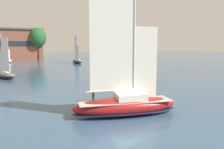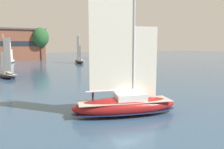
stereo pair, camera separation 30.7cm
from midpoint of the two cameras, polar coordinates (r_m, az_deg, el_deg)
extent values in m
plane|color=#385675|center=(21.48, 3.09, -10.43)|extent=(400.00, 400.00, 0.00)
cylinder|color=#4C3828|center=(112.12, -1.61, 6.28)|extent=(0.67, 0.67, 8.36)
ellipsoid|color=#477F47|center=(112.17, -1.63, 9.71)|extent=(7.52, 7.52, 9.19)
cylinder|color=#4C3828|center=(105.64, -18.67, 5.72)|extent=(0.64, 0.64, 8.00)
ellipsoid|color=#285B2D|center=(105.68, -18.82, 9.20)|extent=(7.20, 7.20, 8.80)
ellipsoid|color=maroon|center=(21.23, 3.10, -8.21)|extent=(10.55, 4.84, 1.73)
ellipsoid|color=#19234C|center=(21.36, 3.09, -9.44)|extent=(10.66, 4.89, 0.21)
cube|color=#BCB7A8|center=(21.09, 3.11, -6.89)|extent=(9.26, 4.15, 0.06)
cube|color=silver|center=(21.15, 4.45, -5.78)|extent=(3.19, 2.53, 0.71)
cylinder|color=silver|center=(20.72, 5.43, 10.67)|extent=(0.20, 0.20, 12.73)
cylinder|color=silver|center=(20.48, -0.83, -4.30)|extent=(4.52, 1.09, 0.17)
cube|color=silver|center=(20.11, -0.34, 10.44)|extent=(4.14, 0.88, 10.44)
cube|color=silver|center=(21.19, 8.46, 2.80)|extent=(2.20, 0.47, 7.00)
cylinder|color=#232838|center=(20.65, -5.34, -5.92)|extent=(0.24, 0.24, 0.85)
cylinder|color=#1E4CA5|center=(20.49, -5.36, -3.88)|extent=(0.40, 0.40, 0.65)
sphere|color=tan|center=(20.41, -5.38, -2.66)|extent=(0.24, 0.24, 0.24)
ellipsoid|color=#232328|center=(49.36, -26.40, -0.32)|extent=(4.51, 6.61, 1.10)
ellipsoid|color=#19234C|center=(49.40, -26.38, -0.67)|extent=(4.56, 6.68, 0.13)
cube|color=beige|center=(49.32, -26.43, 0.06)|extent=(3.90, 5.78, 0.06)
cube|color=beige|center=(49.58, -26.60, 0.39)|extent=(1.95, 2.19, 0.45)
cylinder|color=silver|center=(49.48, -26.96, 4.80)|extent=(0.13, 0.13, 8.10)
cylinder|color=silver|center=(48.40, -25.99, 0.77)|extent=(1.40, 2.66, 0.11)
cube|color=white|center=(48.27, -26.28, 4.70)|extent=(1.22, 2.42, 6.64)
cube|color=white|center=(50.31, -27.23, 2.73)|extent=(0.66, 1.29, 4.46)
ellipsoid|color=silver|center=(94.38, -25.52, 3.10)|extent=(3.75, 6.45, 1.06)
ellipsoid|color=#19234C|center=(94.40, -25.51, 2.92)|extent=(3.79, 6.52, 0.13)
cube|color=silver|center=(94.36, -25.53, 3.29)|extent=(3.23, 5.65, 0.06)
cube|color=silver|center=(94.63, -25.48, 3.46)|extent=(1.74, 2.05, 0.44)
cylinder|color=silver|center=(94.67, -25.56, 5.68)|extent=(0.12, 0.12, 7.79)
cylinder|color=silver|center=(93.47, -25.74, 3.65)|extent=(1.05, 2.67, 0.11)
cube|color=white|center=(93.46, -25.83, 5.61)|extent=(0.90, 2.44, 6.39)
cube|color=white|center=(95.46, -25.35, 4.65)|extent=(0.49, 1.30, 4.28)
ellipsoid|color=#232328|center=(83.34, -9.23, 3.36)|extent=(2.37, 8.14, 1.38)
ellipsoid|color=#19234C|center=(83.36, -9.23, 3.10)|extent=(2.40, 8.22, 0.17)
cube|color=beige|center=(83.31, -9.24, 3.64)|extent=(2.00, 7.16, 0.06)
cube|color=silver|center=(82.90, -9.16, 3.84)|extent=(1.62, 2.29, 0.57)
cylinder|color=silver|center=(82.51, -9.18, 7.14)|extent=(0.16, 0.16, 10.14)
cylinder|color=silver|center=(84.38, -9.48, 4.25)|extent=(0.18, 3.65, 0.14)
cube|color=white|center=(84.11, -9.52, 7.07)|extent=(0.07, 3.36, 8.31)
cube|color=white|center=(81.60, -8.94, 5.54)|extent=(0.05, 1.78, 5.57)
ellipsoid|color=silver|center=(66.94, 6.48, 2.26)|extent=(6.35, 2.26, 1.06)
ellipsoid|color=#19234C|center=(66.96, 6.48, 2.02)|extent=(6.41, 2.28, 0.13)
cube|color=silver|center=(66.91, 6.48, 2.54)|extent=(5.58, 1.92, 0.06)
cube|color=beige|center=(66.70, 6.27, 2.74)|extent=(1.84, 1.36, 0.44)
cylinder|color=silver|center=(66.39, 6.19, 5.89)|extent=(0.12, 0.12, 7.78)
cylinder|color=silver|center=(67.40, 7.11, 3.12)|extent=(2.80, 0.34, 0.11)
cylinder|color=white|center=(67.39, 7.11, 3.18)|extent=(2.53, 0.38, 0.17)
camera|label=1|loc=(0.15, -90.38, -0.05)|focal=35.00mm
camera|label=2|loc=(0.15, 89.62, 0.05)|focal=35.00mm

